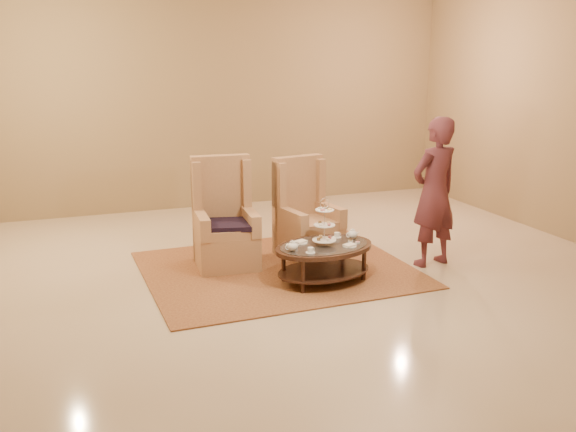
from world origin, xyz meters
name	(u,v)px	position (x,y,z in m)	size (l,w,h in m)	color
ground	(305,283)	(0.00, 0.00, 0.00)	(8.00, 8.00, 0.00)	#C9B295
ceiling	(305,283)	(0.00, 0.00, 0.00)	(8.00, 8.00, 0.02)	white
wall_back	(214,100)	(0.00, 4.00, 1.75)	(8.00, 0.04, 3.50)	olive
rug	(278,269)	(-0.14, 0.52, 0.01)	(3.10, 2.60, 0.02)	#9A6636
tea_table	(324,252)	(0.21, -0.03, 0.35)	(1.27, 0.98, 0.97)	black
armchair_left	(225,229)	(-0.66, 0.94, 0.44)	(0.76, 0.78, 1.31)	#B07C53
armchair_right	(305,223)	(0.38, 0.94, 0.42)	(0.78, 0.80, 1.24)	#B07C53
person	(434,192)	(1.68, 0.08, 0.89)	(0.73, 0.55, 1.79)	#54242A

